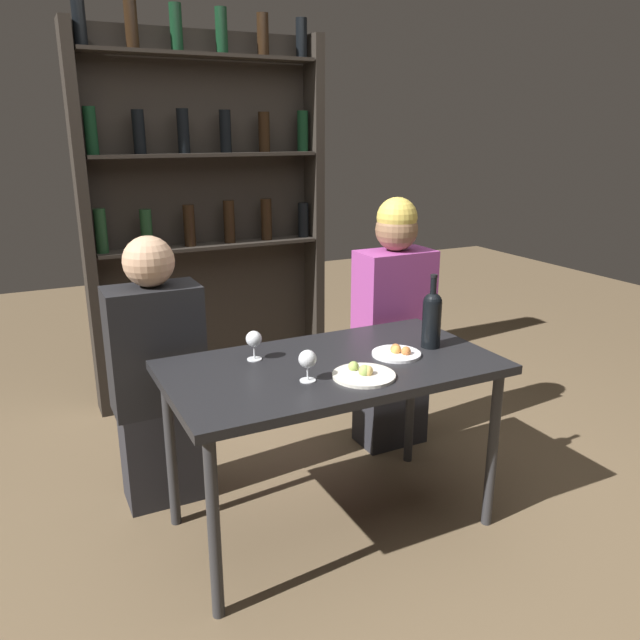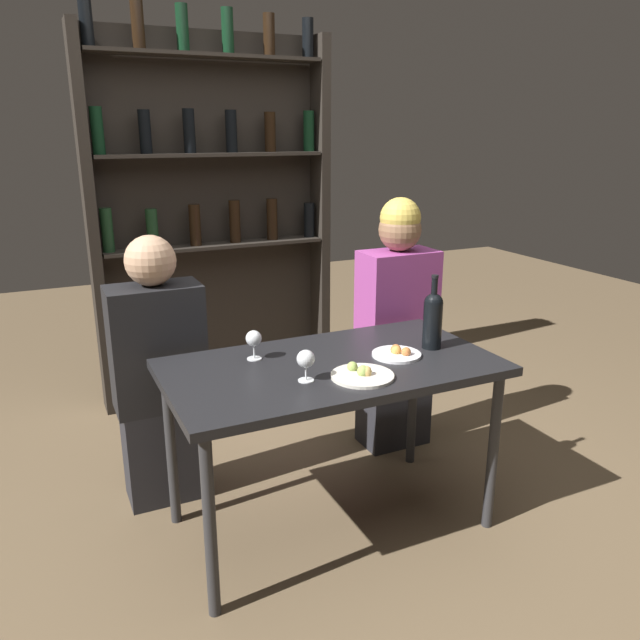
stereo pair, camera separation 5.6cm
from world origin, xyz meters
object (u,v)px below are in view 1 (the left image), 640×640
at_px(wine_glass_0, 308,360).
at_px(seated_person_right, 393,327).
at_px(food_plate_1, 364,374).
at_px(wine_glass_1, 254,340).
at_px(food_plate_0, 397,352).
at_px(wine_bottle, 432,317).
at_px(seated_person_left, 158,381).

xyz_separation_m(wine_glass_0, seated_person_right, (0.80, 0.65, -0.17)).
bearing_deg(seated_person_right, food_plate_1, -130.02).
height_order(wine_glass_1, seated_person_right, seated_person_right).
bearing_deg(food_plate_0, food_plate_1, -149.84).
height_order(wine_bottle, wine_glass_1, wine_bottle).
height_order(wine_glass_0, seated_person_left, seated_person_left).
height_order(wine_glass_0, food_plate_1, wine_glass_0).
height_order(wine_bottle, food_plate_1, wine_bottle).
xyz_separation_m(food_plate_1, seated_person_right, (0.59, 0.70, -0.10)).
distance_m(wine_glass_0, seated_person_right, 1.04).
relative_size(wine_bottle, wine_glass_1, 2.61).
height_order(food_plate_0, food_plate_1, same).
xyz_separation_m(wine_bottle, seated_person_left, (-1.05, 0.54, -0.30)).
xyz_separation_m(wine_bottle, wine_glass_1, (-0.73, 0.19, -0.05)).
relative_size(food_plate_1, seated_person_left, 0.20).
height_order(food_plate_1, seated_person_left, seated_person_left).
bearing_deg(wine_bottle, seated_person_left, 152.85).
bearing_deg(food_plate_1, wine_glass_1, 130.59).
height_order(seated_person_left, seated_person_right, seated_person_right).
xyz_separation_m(wine_bottle, wine_glass_0, (-0.63, -0.11, -0.05)).
xyz_separation_m(wine_glass_1, food_plate_1, (0.30, -0.35, -0.07)).
height_order(wine_bottle, wine_glass_0, wine_bottle).
distance_m(wine_bottle, seated_person_right, 0.61).
bearing_deg(wine_glass_1, seated_person_left, 132.58).
height_order(wine_glass_0, food_plate_0, wine_glass_0).
bearing_deg(seated_person_left, wine_bottle, -27.15).
relative_size(wine_bottle, seated_person_right, 0.24).
height_order(wine_bottle, food_plate_0, wine_bottle).
height_order(food_plate_1, seated_person_right, seated_person_right).
xyz_separation_m(wine_glass_0, seated_person_left, (-0.42, 0.65, -0.25)).
bearing_deg(seated_person_right, wine_glass_1, -158.62).
distance_m(wine_glass_0, seated_person_left, 0.81).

